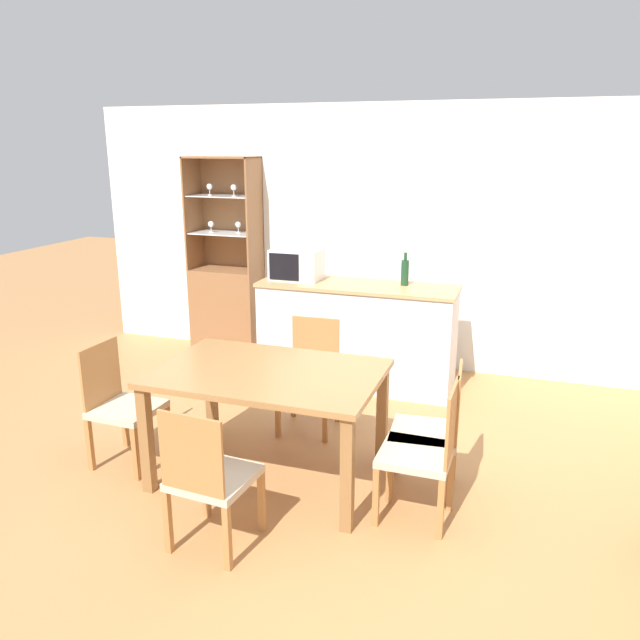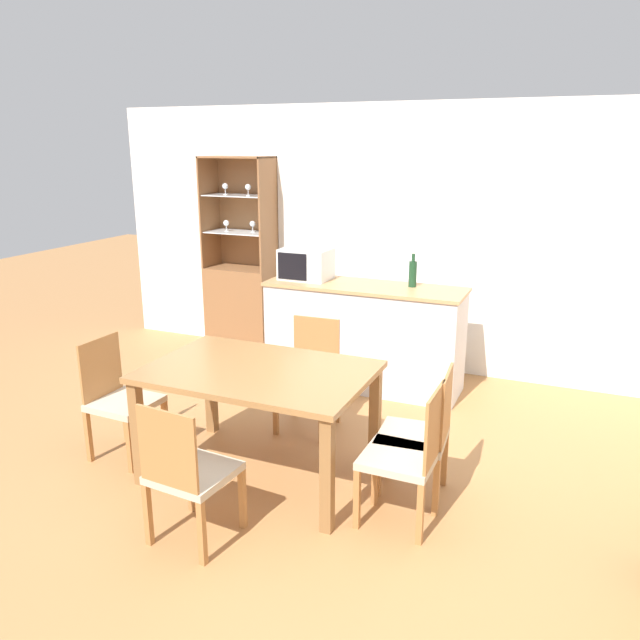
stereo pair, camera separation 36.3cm
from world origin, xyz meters
The scene contains 12 objects.
ground_plane centered at (0.00, 0.00, 0.00)m, with size 18.00×18.00×0.00m, color #B27A47.
wall_back centered at (0.00, 2.63, 1.27)m, with size 6.80×0.06×2.55m.
kitchen_counter centered at (-0.34, 1.93, 0.48)m, with size 1.80×0.57×0.95m.
display_cabinet centered at (-1.90, 2.41, 0.61)m, with size 0.72×0.39×2.05m.
dining_table centered at (-0.44, 0.12, 0.66)m, with size 1.45×0.98×0.76m.
dining_chair_head_far centered at (-0.44, 0.93, 0.43)m, with size 0.44×0.44×0.86m.
dining_chair_head_near centered at (-0.44, -0.69, 0.43)m, with size 0.45×0.45×0.86m.
dining_chair_side_right_near centered at (0.61, -0.03, 0.43)m, with size 0.42×0.42×0.86m.
dining_chair_side_left_near centered at (-1.49, -0.02, 0.43)m, with size 0.43×0.43×0.86m.
dining_chair_side_right_far centered at (0.61, 0.27, 0.43)m, with size 0.45×0.45×0.86m.
microwave centered at (-0.94, 1.96, 1.10)m, with size 0.45×0.34×0.28m.
wine_bottle centered at (0.06, 2.03, 1.08)m, with size 0.07×0.07×0.30m.
Camera 1 is at (1.10, -3.36, 2.18)m, focal length 35.00 mm.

